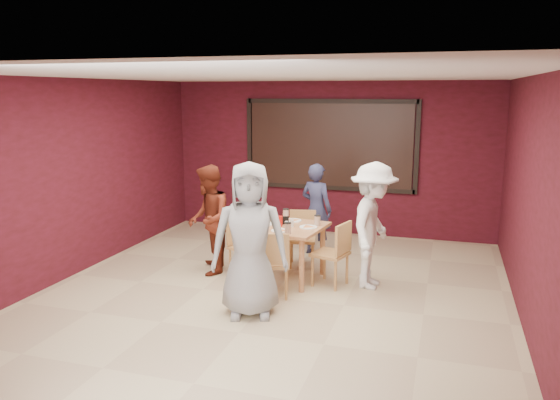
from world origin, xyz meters
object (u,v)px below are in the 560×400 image
(chair_front, at_px, (273,260))
(diner_front, at_px, (250,240))
(dining_table, at_px, (287,232))
(chair_right, at_px, (335,250))
(diner_right, at_px, (373,226))
(diner_left, at_px, (208,220))
(chair_back, at_px, (302,235))
(chair_left, at_px, (241,243))
(diner_back, at_px, (316,209))

(chair_front, xyz_separation_m, diner_front, (-0.09, -0.60, 0.42))
(dining_table, distance_m, chair_front, 0.75)
(chair_right, relative_size, diner_right, 0.53)
(diner_left, bearing_deg, chair_right, 67.52)
(chair_back, distance_m, chair_right, 1.04)
(chair_left, bearing_deg, diner_back, 55.39)
(diner_right, bearing_deg, diner_front, 142.50)
(chair_front, height_order, diner_right, diner_right)
(dining_table, height_order, diner_left, diner_left)
(chair_left, bearing_deg, diner_right, -1.36)
(diner_front, xyz_separation_m, diner_back, (0.17, 2.62, -0.17))
(diner_right, bearing_deg, chair_back, 64.93)
(dining_table, xyz_separation_m, chair_left, (-0.72, 0.09, -0.23))
(diner_left, bearing_deg, dining_table, 71.27)
(diner_front, bearing_deg, chair_front, 62.69)
(dining_table, relative_size, diner_left, 0.70)
(diner_front, bearing_deg, chair_left, 96.36)
(chair_back, relative_size, diner_front, 0.45)
(chair_left, distance_m, diner_front, 1.64)
(chair_back, xyz_separation_m, diner_back, (0.07, 0.59, 0.28))
(chair_left, bearing_deg, diner_front, -64.86)
(chair_left, bearing_deg, chair_front, -47.31)
(diner_right, bearing_deg, diner_left, 97.16)
(chair_front, distance_m, chair_left, 1.12)
(chair_right, bearing_deg, chair_back, 130.40)
(chair_front, xyz_separation_m, diner_back, (0.08, 2.03, 0.25))
(chair_right, bearing_deg, diner_front, -121.59)
(dining_table, relative_size, chair_back, 1.32)
(chair_front, bearing_deg, dining_table, 92.80)
(diner_back, bearing_deg, diner_left, 65.10)
(dining_table, xyz_separation_m, diner_right, (1.19, 0.04, 0.17))
(chair_right, bearing_deg, diner_back, 113.38)
(chair_back, height_order, diner_right, diner_right)
(diner_right, bearing_deg, diner_back, 45.43)
(chair_right, height_order, diner_right, diner_right)
(chair_front, height_order, chair_right, chair_right)
(chair_back, distance_m, diner_front, 2.08)
(dining_table, distance_m, chair_right, 0.74)
(diner_right, bearing_deg, chair_left, 93.34)
(chair_left, relative_size, diner_front, 0.43)
(chair_right, xyz_separation_m, diner_right, (0.48, 0.13, 0.35))
(chair_front, bearing_deg, chair_right, 43.66)
(chair_back, xyz_separation_m, diner_left, (-1.20, -0.76, 0.32))
(diner_left, bearing_deg, chair_back, 100.71)
(chair_left, xyz_separation_m, diner_left, (-0.44, -0.15, 0.35))
(chair_back, height_order, chair_right, chair_right)
(chair_left, height_order, chair_right, chair_right)
(chair_back, xyz_separation_m, diner_right, (1.15, -0.66, 0.38))
(chair_front, distance_m, chair_back, 1.43)
(diner_front, bearing_deg, chair_back, 68.61)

